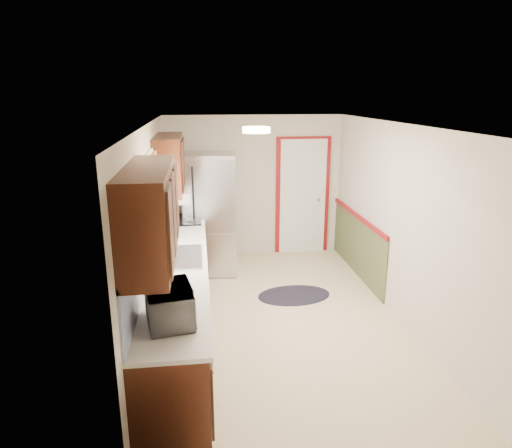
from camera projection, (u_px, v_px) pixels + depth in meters
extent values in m
cube|color=beige|center=(278.00, 318.00, 5.78)|extent=(3.20, 5.20, 0.12)
cube|color=white|center=(281.00, 125.00, 5.12)|extent=(3.20, 5.20, 0.12)
cube|color=beige|center=(254.00, 186.00, 7.83)|extent=(3.20, 0.10, 2.40)
cube|color=beige|center=(343.00, 331.00, 3.06)|extent=(3.20, 0.10, 2.40)
cube|color=beige|center=(151.00, 232.00, 5.27)|extent=(0.10, 5.20, 2.40)
cube|color=beige|center=(399.00, 223.00, 5.63)|extent=(0.10, 5.20, 2.40)
cube|color=#36170C|center=(180.00, 301.00, 5.22)|extent=(0.60, 4.00, 0.90)
cube|color=silver|center=(179.00, 262.00, 5.10)|extent=(0.63, 4.00, 0.04)
cube|color=#5576D0|center=(150.00, 238.00, 4.98)|extent=(0.02, 4.00, 0.55)
cube|color=#36170C|center=(150.00, 214.00, 3.59)|extent=(0.35, 1.40, 0.75)
cube|color=#36170C|center=(169.00, 163.00, 6.16)|extent=(0.35, 1.20, 0.75)
cube|color=white|center=(148.00, 200.00, 4.96)|extent=(0.02, 1.00, 0.90)
cube|color=#BA4F22|center=(151.00, 168.00, 4.87)|extent=(0.05, 1.12, 0.24)
cube|color=#B7B7BC|center=(179.00, 257.00, 5.18)|extent=(0.52, 0.82, 0.02)
cube|color=white|center=(175.00, 195.00, 6.34)|extent=(0.45, 0.60, 0.15)
cube|color=maroon|center=(302.00, 197.00, 7.96)|extent=(0.94, 0.05, 2.08)
cube|color=white|center=(303.00, 197.00, 7.94)|extent=(0.80, 0.04, 2.00)
cube|color=#4B5630|center=(357.00, 246.00, 7.12)|extent=(0.02, 2.30, 0.90)
cube|color=maroon|center=(358.00, 217.00, 6.99)|extent=(0.04, 2.30, 0.06)
cylinder|color=#FFD88C|center=(256.00, 130.00, 4.90)|extent=(0.30, 0.30, 0.06)
imported|color=white|center=(170.00, 301.00, 3.68)|extent=(0.39, 0.58, 0.36)
cube|color=#B7B7BC|center=(211.00, 213.00, 7.10)|extent=(0.85, 0.80, 1.88)
cylinder|color=black|center=(194.00, 227.00, 6.70)|extent=(0.02, 0.02, 1.31)
ellipsoid|color=black|center=(294.00, 295.00, 6.41)|extent=(1.09, 0.76, 0.01)
cube|color=black|center=(183.00, 220.00, 6.71)|extent=(0.54, 0.64, 0.02)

